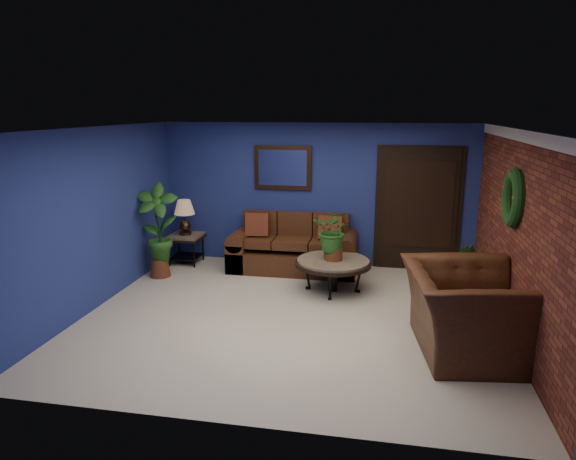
% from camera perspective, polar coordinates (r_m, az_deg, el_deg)
% --- Properties ---
extents(floor, '(5.50, 5.50, 0.00)m').
position_cam_1_polar(floor, '(7.05, 0.34, -9.53)').
color(floor, '#C0B59F').
rests_on(floor, ground).
extents(wall_back, '(5.50, 0.04, 2.50)m').
position_cam_1_polar(wall_back, '(9.08, 3.18, 3.93)').
color(wall_back, navy).
rests_on(wall_back, ground).
extents(wall_left, '(0.04, 5.00, 2.50)m').
position_cam_1_polar(wall_left, '(7.63, -20.41, 1.26)').
color(wall_left, navy).
rests_on(wall_left, ground).
extents(wall_right_brick, '(0.04, 5.00, 2.50)m').
position_cam_1_polar(wall_right_brick, '(6.75, 23.99, -0.60)').
color(wall_right_brick, brown).
rests_on(wall_right_brick, ground).
extents(ceiling, '(5.50, 5.00, 0.02)m').
position_cam_1_polar(ceiling, '(6.49, 0.37, 11.23)').
color(ceiling, silver).
rests_on(ceiling, wall_back).
extents(crown_molding, '(0.03, 5.00, 0.14)m').
position_cam_1_polar(crown_molding, '(6.58, 24.73, 9.44)').
color(crown_molding, white).
rests_on(crown_molding, wall_right_brick).
extents(wall_mirror, '(1.02, 0.06, 0.77)m').
position_cam_1_polar(wall_mirror, '(9.07, -0.60, 6.94)').
color(wall_mirror, '#422814').
rests_on(wall_mirror, wall_back).
extents(closet_door, '(1.44, 0.06, 2.18)m').
position_cam_1_polar(closet_door, '(9.03, 14.22, 2.19)').
color(closet_door, black).
rests_on(closet_door, wall_back).
extents(wreath, '(0.16, 0.72, 0.72)m').
position_cam_1_polar(wreath, '(6.69, 23.77, 3.27)').
color(wreath, black).
rests_on(wreath, wall_right_brick).
extents(sofa, '(2.18, 0.94, 0.98)m').
position_cam_1_polar(sofa, '(8.93, 0.69, -2.33)').
color(sofa, '#4C2615').
rests_on(sofa, ground).
extents(coffee_table, '(1.16, 1.16, 0.50)m').
position_cam_1_polar(coffee_table, '(7.85, 5.03, -3.71)').
color(coffee_table, '#554F4A').
rests_on(coffee_table, ground).
extents(end_table, '(0.58, 0.58, 0.53)m').
position_cam_1_polar(end_table, '(9.41, -11.28, -1.23)').
color(end_table, '#554F4A').
rests_on(end_table, ground).
extents(table_lamp, '(0.36, 0.36, 0.61)m').
position_cam_1_polar(table_lamp, '(9.30, -11.42, 1.86)').
color(table_lamp, '#422814').
rests_on(table_lamp, end_table).
extents(side_chair, '(0.46, 0.46, 0.99)m').
position_cam_1_polar(side_chair, '(8.83, 4.41, -0.95)').
color(side_chair, '#542A18').
rests_on(side_chair, ground).
extents(armchair, '(1.50, 1.67, 0.98)m').
position_cam_1_polar(armchair, '(6.26, 19.21, -8.54)').
color(armchair, '#4C2615').
rests_on(armchair, ground).
extents(coffee_plant, '(0.66, 0.60, 0.79)m').
position_cam_1_polar(coffee_plant, '(7.72, 5.10, -0.22)').
color(coffee_plant, '#5E2F17').
rests_on(coffee_plant, coffee_table).
extents(floor_plant, '(0.39, 0.32, 0.81)m').
position_cam_1_polar(floor_plant, '(8.07, 18.71, -4.07)').
color(floor_plant, '#5E2F17').
rests_on(floor_plant, ground).
extents(tall_plant, '(0.78, 0.62, 1.56)m').
position_cam_1_polar(tall_plant, '(8.66, -14.28, 0.35)').
color(tall_plant, brown).
rests_on(tall_plant, ground).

